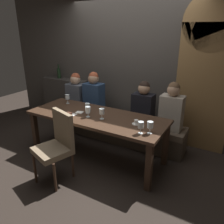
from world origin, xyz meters
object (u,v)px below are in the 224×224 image
at_px(dining_table, 96,120).
at_px(dessert_plate, 69,115).
at_px(wine_bottle_dark_red, 59,73).
at_px(wine_glass_center_front, 150,125).
at_px(wine_glass_near_right, 67,97).
at_px(wine_glass_far_left, 87,106).
at_px(espresso_cup, 136,122).
at_px(diner_redhead, 76,92).
at_px(wine_glass_near_left, 141,125).
at_px(diner_bearded, 94,94).
at_px(wine_glass_end_right, 88,110).
at_px(banquette_bench, 118,129).
at_px(wine_glass_center_back, 102,112).
at_px(diner_far_end, 143,104).
at_px(diner_near_end, 172,108).
at_px(chair_near_side, 57,142).

relative_size(dining_table, dessert_plate, 11.58).
relative_size(wine_bottle_dark_red, wine_glass_center_front, 1.99).
height_order(wine_glass_near_right, wine_glass_far_left, same).
bearing_deg(wine_glass_near_right, espresso_cup, -8.99).
xyz_separation_m(diner_redhead, wine_bottle_dark_red, (-0.75, 0.35, 0.27)).
height_order(diner_redhead, wine_glass_near_left, diner_redhead).
bearing_deg(diner_bearded, diner_redhead, 177.71).
relative_size(diner_bearded, wine_glass_end_right, 4.94).
relative_size(diner_redhead, espresso_cup, 6.19).
distance_m(banquette_bench, wine_glass_center_front, 1.44).
xyz_separation_m(dining_table, dessert_plate, (-0.37, -0.22, 0.10)).
relative_size(diner_bearded, wine_glass_center_front, 4.94).
bearing_deg(diner_bearded, wine_glass_center_back, -48.88).
distance_m(diner_far_end, wine_glass_near_right, 1.35).
bearing_deg(dessert_plate, wine_glass_center_front, 1.54).
height_order(wine_glass_end_right, wine_glass_near_left, same).
height_order(dining_table, wine_glass_center_front, wine_glass_center_front).
bearing_deg(espresso_cup, dessert_plate, -168.22).
relative_size(diner_near_end, wine_glass_center_front, 4.81).
distance_m(diner_bearded, wine_glass_far_left, 0.76).
bearing_deg(wine_bottle_dark_red, diner_bearded, -16.95).
distance_m(banquette_bench, wine_glass_near_right, 1.10).
height_order(wine_glass_center_back, dessert_plate, wine_glass_center_back).
bearing_deg(dining_table, wine_glass_center_back, -27.23).
xyz_separation_m(wine_glass_near_right, wine_glass_center_front, (1.72, -0.41, -0.00)).
bearing_deg(wine_glass_center_back, wine_glass_far_left, 164.95).
distance_m(chair_near_side, wine_glass_center_front, 1.27).
height_order(wine_glass_center_front, wine_glass_center_back, same).
distance_m(banquette_bench, wine_glass_end_right, 1.03).
bearing_deg(banquette_bench, wine_glass_center_back, -78.73).
bearing_deg(diner_redhead, wine_glass_near_left, -27.75).
height_order(wine_glass_near_right, espresso_cup, wine_glass_near_right).
bearing_deg(wine_glass_near_left, wine_glass_center_back, 166.48).
bearing_deg(diner_far_end, wine_glass_near_left, -69.23).
height_order(diner_redhead, wine_glass_near_right, diner_redhead).
xyz_separation_m(diner_redhead, dessert_plate, (0.59, -0.93, -0.05)).
xyz_separation_m(chair_near_side, dessert_plate, (-0.20, 0.50, 0.20)).
xyz_separation_m(wine_glass_center_back, espresso_cup, (0.53, 0.08, -0.09)).
xyz_separation_m(wine_bottle_dark_red, espresso_cup, (2.39, -1.05, -0.30)).
bearing_deg(wine_glass_end_right, dessert_plate, -160.68).
xyz_separation_m(diner_bearded, wine_glass_near_right, (-0.25, -0.46, 0.02)).
xyz_separation_m(chair_near_side, wine_glass_center_back, (0.32, 0.64, 0.29)).
height_order(diner_redhead, dessert_plate, diner_redhead).
bearing_deg(wine_glass_near_right, diner_near_end, 15.34).
xyz_separation_m(diner_near_end, wine_glass_center_back, (-0.82, -0.79, 0.03)).
xyz_separation_m(wine_glass_end_right, wine_glass_near_left, (0.92, -0.13, -0.00)).
bearing_deg(wine_glass_near_right, wine_glass_far_left, -20.13).
height_order(diner_near_end, wine_glass_far_left, diner_near_end).
height_order(wine_bottle_dark_red, wine_glass_far_left, wine_bottle_dark_red).
xyz_separation_m(dining_table, diner_bearded, (-0.51, 0.69, 0.18)).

